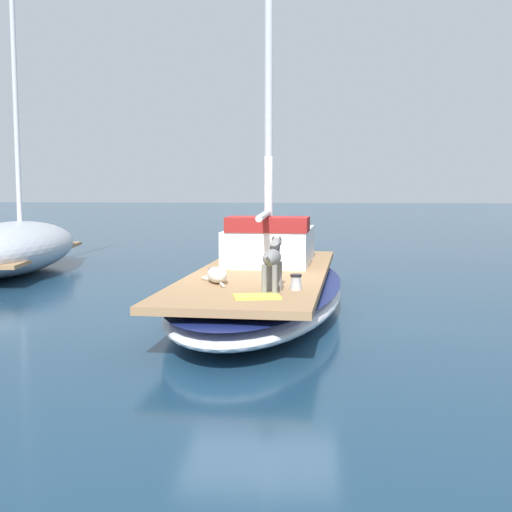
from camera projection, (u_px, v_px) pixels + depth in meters
name	position (u px, v px, depth m)	size (l,w,h in m)	color
ground_plane	(261.00, 312.00, 10.84)	(120.00, 120.00, 0.00)	navy
sailboat_main	(261.00, 292.00, 10.81)	(3.01, 7.39, 0.66)	white
mast_main	(268.00, 21.00, 11.10)	(0.14, 2.27, 8.83)	silver
cabin_house	(270.00, 243.00, 11.83)	(1.55, 2.31, 0.84)	silver
dog_grey	(273.00, 259.00, 8.67)	(0.28, 0.94, 0.70)	gray
dog_white	(216.00, 275.00, 9.55)	(0.43, 0.93, 0.22)	silver
deck_winch	(296.00, 283.00, 8.87)	(0.16, 0.16, 0.21)	#B7B7BC
coiled_rope	(213.00, 278.00, 9.87)	(0.32, 0.32, 0.04)	beige
deck_towel	(257.00, 297.00, 8.28)	(0.56, 0.36, 0.03)	#D8D14C
moored_boat_port_side	(12.00, 247.00, 15.52)	(2.92, 6.18, 6.54)	#B2B7C1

